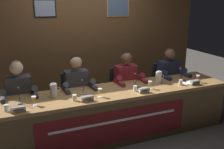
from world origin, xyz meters
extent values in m
plane|color=#4C4742|center=(0.00, 0.00, 0.00)|extent=(12.00, 12.00, 0.00)
cube|color=brown|center=(0.00, 1.49, 1.30)|extent=(4.97, 0.12, 2.60)
cube|color=black|center=(-0.71, 1.42, 1.91)|extent=(0.39, 0.02, 0.31)
cube|color=#8C99AD|center=(-0.71, 1.41, 1.91)|extent=(0.35, 0.01, 0.27)
cube|color=tan|center=(0.71, 1.42, 1.91)|extent=(0.47, 0.02, 0.35)
cube|color=slate|center=(0.71, 1.41, 1.91)|extent=(0.43, 0.01, 0.31)
cube|color=olive|center=(0.00, 0.00, 0.72)|extent=(3.77, 0.75, 0.05)
cube|color=brown|center=(0.00, -0.35, 0.35)|extent=(3.71, 0.04, 0.70)
cube|color=brown|center=(1.83, 0.00, 0.35)|extent=(0.08, 0.67, 0.70)
cube|color=maroon|center=(-0.08, -0.38, 0.35)|extent=(2.22, 0.01, 0.50)
cube|color=white|center=(-0.08, -0.38, 0.44)|extent=(1.89, 0.00, 0.04)
cylinder|color=black|center=(-1.30, 0.47, 0.01)|extent=(0.44, 0.44, 0.02)
cylinder|color=black|center=(-1.30, 0.47, 0.23)|extent=(0.05, 0.05, 0.41)
cube|color=#232328|center=(-1.30, 0.47, 0.45)|extent=(0.44, 0.44, 0.03)
cube|color=#232328|center=(-1.30, 0.67, 0.68)|extent=(0.40, 0.05, 0.44)
cylinder|color=black|center=(-1.40, 0.12, 0.23)|extent=(0.10, 0.10, 0.46)
cylinder|color=black|center=(-1.20, 0.12, 0.23)|extent=(0.10, 0.10, 0.46)
cylinder|color=black|center=(-1.40, 0.27, 0.51)|extent=(0.13, 0.34, 0.13)
cylinder|color=black|center=(-1.20, 0.27, 0.51)|extent=(0.13, 0.34, 0.13)
cube|color=#38383D|center=(-1.30, 0.44, 0.75)|extent=(0.36, 0.20, 0.48)
sphere|color=beige|center=(-1.30, 0.42, 1.13)|extent=(0.19, 0.19, 0.19)
sphere|color=gray|center=(-1.30, 0.44, 1.14)|extent=(0.17, 0.17, 0.17)
cylinder|color=#38383D|center=(-1.51, 0.34, 0.77)|extent=(0.09, 0.30, 0.25)
cylinder|color=#38383D|center=(-1.09, 0.34, 0.77)|extent=(0.09, 0.30, 0.25)
cylinder|color=#38383D|center=(-1.51, 0.18, 0.78)|extent=(0.07, 0.24, 0.07)
cylinder|color=#38383D|center=(-1.09, 0.18, 0.78)|extent=(0.07, 0.24, 0.07)
cube|color=white|center=(-1.33, -0.30, 0.79)|extent=(0.18, 0.03, 0.08)
cube|color=white|center=(-1.33, -0.27, 0.79)|extent=(0.18, 0.03, 0.08)
cube|color=black|center=(-1.33, -0.30, 0.79)|extent=(0.12, 0.01, 0.01)
cylinder|color=white|center=(-1.13, -0.14, 0.75)|extent=(0.06, 0.06, 0.00)
cylinder|color=white|center=(-1.13, -0.14, 0.78)|extent=(0.01, 0.01, 0.05)
cone|color=white|center=(-1.13, -0.14, 0.84)|extent=(0.06, 0.06, 0.06)
cylinder|color=orange|center=(-1.13, -0.14, 0.83)|extent=(0.04, 0.04, 0.04)
cylinder|color=silver|center=(-1.46, -0.19, 0.79)|extent=(0.06, 0.06, 0.08)
cylinder|color=silver|center=(-1.46, -0.19, 0.77)|extent=(0.05, 0.05, 0.05)
cylinder|color=black|center=(-1.30, -0.08, 0.76)|extent=(0.06, 0.06, 0.02)
cylinder|color=black|center=(-1.30, -0.02, 0.86)|extent=(0.01, 0.13, 0.18)
sphere|color=#2D2D2D|center=(-1.30, 0.04, 0.95)|extent=(0.03, 0.03, 0.03)
cylinder|color=black|center=(-0.43, 0.47, 0.01)|extent=(0.44, 0.44, 0.02)
cylinder|color=black|center=(-0.43, 0.47, 0.23)|extent=(0.05, 0.05, 0.41)
cube|color=#232328|center=(-0.43, 0.47, 0.45)|extent=(0.44, 0.44, 0.03)
cube|color=#232328|center=(-0.43, 0.67, 0.68)|extent=(0.40, 0.05, 0.44)
cylinder|color=black|center=(-0.53, 0.12, 0.23)|extent=(0.10, 0.10, 0.46)
cylinder|color=black|center=(-0.33, 0.12, 0.23)|extent=(0.10, 0.10, 0.46)
cylinder|color=black|center=(-0.53, 0.27, 0.51)|extent=(0.13, 0.34, 0.13)
cylinder|color=black|center=(-0.33, 0.27, 0.51)|extent=(0.13, 0.34, 0.13)
cube|color=#38383D|center=(-0.43, 0.44, 0.75)|extent=(0.36, 0.20, 0.48)
sphere|color=tan|center=(-0.43, 0.42, 1.13)|extent=(0.19, 0.19, 0.19)
sphere|color=black|center=(-0.43, 0.44, 1.14)|extent=(0.17, 0.17, 0.17)
cylinder|color=#38383D|center=(-0.64, 0.34, 0.77)|extent=(0.09, 0.30, 0.25)
cylinder|color=#38383D|center=(-0.22, 0.34, 0.77)|extent=(0.09, 0.30, 0.25)
cylinder|color=#38383D|center=(-0.64, 0.18, 0.78)|extent=(0.07, 0.24, 0.07)
cylinder|color=#38383D|center=(-0.22, 0.18, 0.78)|extent=(0.07, 0.24, 0.07)
cube|color=white|center=(-0.46, -0.28, 0.79)|extent=(0.17, 0.03, 0.08)
cube|color=white|center=(-0.46, -0.25, 0.79)|extent=(0.17, 0.03, 0.08)
cube|color=black|center=(-0.46, -0.28, 0.79)|extent=(0.12, 0.01, 0.01)
cylinder|color=white|center=(-0.26, -0.18, 0.75)|extent=(0.06, 0.06, 0.00)
cylinder|color=white|center=(-0.26, -0.18, 0.78)|extent=(0.01, 0.01, 0.05)
cone|color=white|center=(-0.26, -0.18, 0.84)|extent=(0.06, 0.06, 0.06)
cylinder|color=yellow|center=(-0.26, -0.18, 0.83)|extent=(0.04, 0.04, 0.04)
cylinder|color=silver|center=(-0.62, -0.18, 0.79)|extent=(0.06, 0.06, 0.08)
cylinder|color=silver|center=(-0.62, -0.18, 0.77)|extent=(0.05, 0.05, 0.05)
cylinder|color=black|center=(-0.44, -0.09, 0.76)|extent=(0.06, 0.06, 0.02)
cylinder|color=black|center=(-0.44, -0.03, 0.86)|extent=(0.01, 0.13, 0.18)
sphere|color=#2D2D2D|center=(-0.44, 0.03, 0.95)|extent=(0.03, 0.03, 0.03)
cylinder|color=black|center=(0.43, 0.47, 0.01)|extent=(0.44, 0.44, 0.02)
cylinder|color=black|center=(0.43, 0.47, 0.23)|extent=(0.05, 0.05, 0.41)
cube|color=#232328|center=(0.43, 0.47, 0.45)|extent=(0.44, 0.44, 0.03)
cube|color=#232328|center=(0.43, 0.67, 0.68)|extent=(0.40, 0.05, 0.44)
cylinder|color=black|center=(0.33, 0.12, 0.23)|extent=(0.10, 0.10, 0.46)
cylinder|color=black|center=(0.53, 0.12, 0.23)|extent=(0.10, 0.10, 0.46)
cylinder|color=black|center=(0.33, 0.27, 0.51)|extent=(0.13, 0.34, 0.13)
cylinder|color=black|center=(0.53, 0.27, 0.51)|extent=(0.13, 0.34, 0.13)
cube|color=maroon|center=(0.43, 0.44, 0.75)|extent=(0.36, 0.20, 0.48)
sphere|color=brown|center=(0.43, 0.42, 1.13)|extent=(0.19, 0.19, 0.19)
sphere|color=black|center=(0.43, 0.44, 1.14)|extent=(0.17, 0.17, 0.17)
cylinder|color=maroon|center=(0.22, 0.34, 0.77)|extent=(0.09, 0.30, 0.25)
cylinder|color=maroon|center=(0.64, 0.34, 0.77)|extent=(0.09, 0.30, 0.25)
cylinder|color=maroon|center=(0.22, 0.18, 0.78)|extent=(0.07, 0.24, 0.07)
cylinder|color=maroon|center=(0.64, 0.18, 0.78)|extent=(0.07, 0.24, 0.07)
cube|color=white|center=(0.40, -0.28, 0.79)|extent=(0.16, 0.03, 0.08)
cube|color=white|center=(0.40, -0.25, 0.79)|extent=(0.16, 0.03, 0.08)
cube|color=black|center=(0.40, -0.28, 0.79)|extent=(0.12, 0.01, 0.01)
cylinder|color=white|center=(0.56, -0.15, 0.75)|extent=(0.06, 0.06, 0.00)
cylinder|color=white|center=(0.56, -0.15, 0.78)|extent=(0.01, 0.01, 0.05)
cone|color=white|center=(0.56, -0.15, 0.84)|extent=(0.06, 0.06, 0.06)
cylinder|color=yellow|center=(0.56, -0.15, 0.83)|extent=(0.04, 0.04, 0.04)
cylinder|color=silver|center=(0.31, -0.16, 0.79)|extent=(0.06, 0.06, 0.08)
cylinder|color=silver|center=(0.31, -0.16, 0.77)|extent=(0.05, 0.05, 0.05)
cylinder|color=black|center=(0.40, -0.08, 0.76)|extent=(0.06, 0.06, 0.02)
cylinder|color=black|center=(0.40, -0.02, 0.86)|extent=(0.01, 0.13, 0.18)
sphere|color=#2D2D2D|center=(0.40, 0.04, 0.95)|extent=(0.03, 0.03, 0.03)
cylinder|color=black|center=(1.30, 0.47, 0.01)|extent=(0.44, 0.44, 0.02)
cylinder|color=black|center=(1.30, 0.47, 0.23)|extent=(0.05, 0.05, 0.41)
cube|color=#232328|center=(1.30, 0.47, 0.45)|extent=(0.44, 0.44, 0.03)
cube|color=#232328|center=(1.30, 0.67, 0.68)|extent=(0.40, 0.05, 0.44)
cylinder|color=black|center=(1.20, 0.12, 0.23)|extent=(0.10, 0.10, 0.46)
cylinder|color=black|center=(1.40, 0.12, 0.23)|extent=(0.10, 0.10, 0.46)
cylinder|color=black|center=(1.20, 0.27, 0.51)|extent=(0.13, 0.34, 0.13)
cylinder|color=black|center=(1.40, 0.27, 0.51)|extent=(0.13, 0.34, 0.13)
cube|color=#1E2338|center=(1.30, 0.44, 0.75)|extent=(0.36, 0.20, 0.48)
sphere|color=brown|center=(1.30, 0.42, 1.13)|extent=(0.19, 0.19, 0.19)
sphere|color=#331E0F|center=(1.30, 0.44, 1.14)|extent=(0.17, 0.17, 0.17)
cylinder|color=#1E2338|center=(1.09, 0.34, 0.77)|extent=(0.09, 0.30, 0.25)
cylinder|color=#1E2338|center=(1.51, 0.34, 0.77)|extent=(0.09, 0.30, 0.25)
cylinder|color=#1E2338|center=(1.09, 0.18, 0.78)|extent=(0.07, 0.24, 0.07)
cylinder|color=#1E2338|center=(1.51, 0.18, 0.78)|extent=(0.07, 0.24, 0.07)
cube|color=white|center=(1.34, -0.27, 0.79)|extent=(0.17, 0.03, 0.08)
cube|color=white|center=(1.34, -0.24, 0.79)|extent=(0.17, 0.03, 0.08)
cube|color=black|center=(1.34, -0.28, 0.79)|extent=(0.12, 0.01, 0.01)
cylinder|color=white|center=(1.45, -0.17, 0.75)|extent=(0.06, 0.06, 0.00)
cylinder|color=white|center=(1.45, -0.17, 0.78)|extent=(0.01, 0.01, 0.05)
cone|color=white|center=(1.45, -0.17, 0.84)|extent=(0.06, 0.06, 0.06)
cylinder|color=#B21E2D|center=(1.45, -0.17, 0.83)|extent=(0.04, 0.04, 0.04)
cylinder|color=silver|center=(1.12, -0.17, 0.79)|extent=(0.06, 0.06, 0.08)
cylinder|color=silver|center=(1.12, -0.17, 0.77)|extent=(0.05, 0.05, 0.05)
cylinder|color=black|center=(1.27, -0.08, 0.76)|extent=(0.06, 0.06, 0.02)
cylinder|color=black|center=(1.27, -0.02, 0.86)|extent=(0.01, 0.13, 0.18)
sphere|color=#2D2D2D|center=(1.27, 0.05, 0.95)|extent=(0.03, 0.03, 0.03)
cylinder|color=silver|center=(-0.85, 0.08, 0.84)|extent=(0.10, 0.10, 0.18)
cylinder|color=silver|center=(-0.85, 0.08, 0.93)|extent=(0.08, 0.08, 0.01)
sphere|color=silver|center=(-0.85, 0.08, 0.95)|extent=(0.02, 0.02, 0.02)
torus|color=silver|center=(-0.78, 0.08, 0.85)|extent=(0.07, 0.01, 0.07)
cylinder|color=silver|center=(0.85, 0.06, 0.84)|extent=(0.10, 0.10, 0.18)
cylinder|color=silver|center=(0.85, 0.06, 0.93)|extent=(0.08, 0.08, 0.01)
sphere|color=silver|center=(0.85, 0.06, 0.95)|extent=(0.02, 0.02, 0.02)
torus|color=silver|center=(0.92, 0.06, 0.85)|extent=(0.07, 0.01, 0.07)
cube|color=white|center=(1.31, -0.14, 0.75)|extent=(0.22, 0.16, 0.01)
camera|label=1|loc=(-1.32, -3.25, 2.03)|focal=39.79mm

